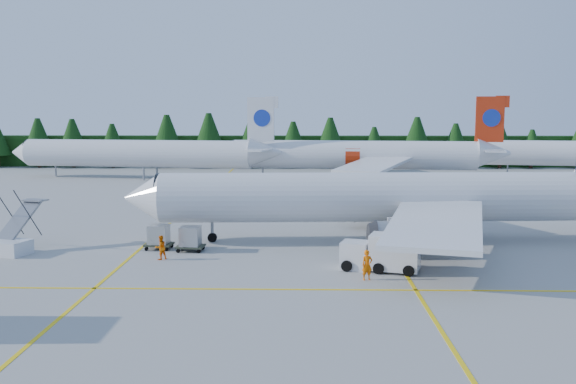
{
  "coord_description": "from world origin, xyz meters",
  "views": [
    {
      "loc": [
        -1.07,
        -44.62,
        11.06
      ],
      "look_at": [
        -2.33,
        14.3,
        3.5
      ],
      "focal_mm": 40.0,
      "sensor_mm": 36.0,
      "label": 1
    }
  ],
  "objects_px": {
    "service_truck": "(381,253)",
    "airstairs": "(5,243)",
    "airliner_red": "(348,155)",
    "airliner_navy": "(364,198)"
  },
  "relations": [
    {
      "from": "airliner_navy",
      "to": "airliner_red",
      "type": "height_order",
      "value": "airliner_red"
    },
    {
      "from": "airliner_navy",
      "to": "airliner_red",
      "type": "bearing_deg",
      "value": 84.59
    },
    {
      "from": "airliner_navy",
      "to": "service_truck",
      "type": "distance_m",
      "value": 10.44
    },
    {
      "from": "service_truck",
      "to": "airliner_navy",
      "type": "bearing_deg",
      "value": 108.34
    },
    {
      "from": "service_truck",
      "to": "airstairs",
      "type": "bearing_deg",
      "value": -172.56
    },
    {
      "from": "airliner_red",
      "to": "airstairs",
      "type": "distance_m",
      "value": 61.15
    },
    {
      "from": "airliner_red",
      "to": "airliner_navy",
      "type": "bearing_deg",
      "value": -86.33
    },
    {
      "from": "service_truck",
      "to": "airliner_red",
      "type": "bearing_deg",
      "value": 105.33
    },
    {
      "from": "airliner_navy",
      "to": "airstairs",
      "type": "bearing_deg",
      "value": -172.4
    },
    {
      "from": "airliner_red",
      "to": "service_truck",
      "type": "bearing_deg",
      "value": -85.69
    }
  ]
}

